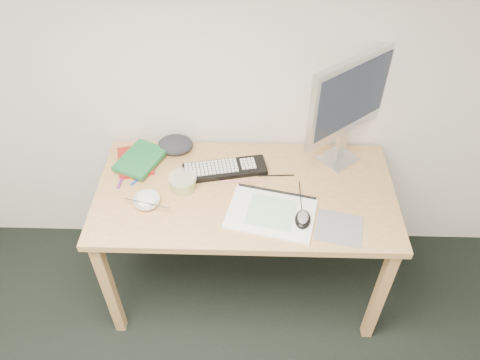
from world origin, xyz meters
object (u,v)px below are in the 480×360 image
(desk, at_px, (245,203))
(rice_bowl, at_px, (147,202))
(keyboard, at_px, (225,169))
(monitor, at_px, (350,100))
(sketchpad, at_px, (271,213))

(desk, height_order, rice_bowl, rice_bowl)
(desk, xyz_separation_m, rice_bowl, (-0.44, -0.10, 0.10))
(desk, relative_size, rice_bowl, 11.70)
(keyboard, height_order, rice_bowl, rice_bowl)
(keyboard, bearing_deg, desk, -63.84)
(monitor, distance_m, rice_bowl, 1.02)
(desk, xyz_separation_m, sketchpad, (0.12, -0.14, 0.09))
(sketchpad, xyz_separation_m, keyboard, (-0.22, 0.28, 0.01))
(desk, distance_m, monitor, 0.68)
(keyboard, height_order, monitor, monitor)
(desk, distance_m, keyboard, 0.19)
(sketchpad, distance_m, keyboard, 0.35)
(keyboard, distance_m, monitor, 0.67)
(sketchpad, height_order, rice_bowl, rice_bowl)
(keyboard, xyz_separation_m, monitor, (0.57, 0.10, 0.34))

